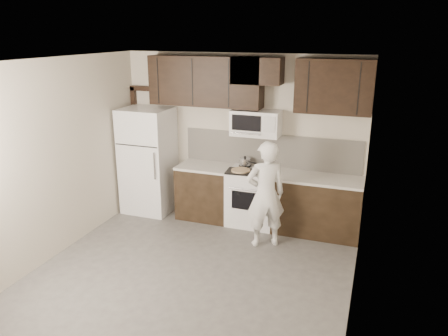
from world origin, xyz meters
The scene contains 14 objects.
floor centered at (0.00, 0.00, 0.00)m, with size 4.50×4.50×0.00m, color #4E4C49.
back_wall centered at (0.00, 2.25, 1.35)m, with size 4.00×4.00×0.00m, color beige.
ceiling centered at (0.00, 0.00, 2.70)m, with size 4.50×4.50×0.00m, color white.
counter_run centered at (0.60, 1.94, 0.46)m, with size 2.95×0.64×0.91m.
stove centered at (0.30, 1.94, 0.46)m, with size 0.76×0.66×0.94m.
backsplash centered at (0.50, 2.24, 1.18)m, with size 2.90×0.02×0.54m, color beige.
upper_cabinets centered at (0.21, 2.08, 2.28)m, with size 3.48×0.35×0.78m.
microwave centered at (0.30, 2.06, 1.65)m, with size 0.76×0.42×0.40m.
refrigerator centered at (-1.55, 1.89, 0.90)m, with size 0.80×0.76×1.80m.
door_trim centered at (-1.92, 2.21, 1.25)m, with size 0.50×0.08×2.12m.
saucepan centered at (0.12, 2.09, 0.98)m, with size 0.32×0.19×0.18m.
baking_tray centered at (0.15, 1.77, 0.92)m, with size 0.44×0.33×0.02m, color black.
pizza centered at (0.15, 1.77, 0.94)m, with size 0.30×0.30×0.02m, color #D0BE8B.
person centered at (0.68, 1.28, 0.79)m, with size 0.57×0.38×1.58m, color white.
Camera 1 is at (2.09, -4.42, 3.03)m, focal length 35.00 mm.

